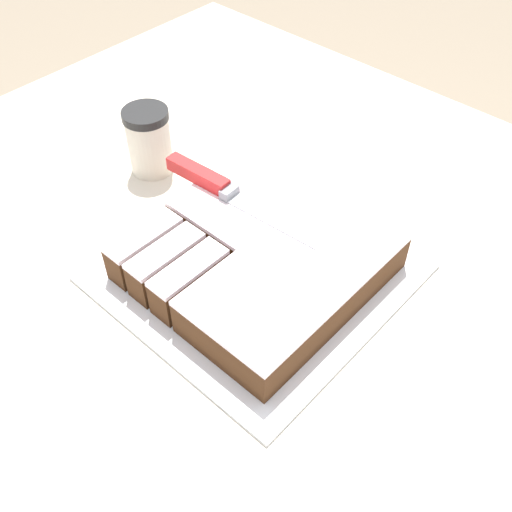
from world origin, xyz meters
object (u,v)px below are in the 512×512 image
(cake, at_px, (260,256))
(knife, at_px, (214,184))
(cake_board, at_px, (256,272))
(coffee_cup, at_px, (151,140))

(cake, relative_size, knife, 1.09)
(cake_board, relative_size, cake, 1.24)
(cake_board, distance_m, coffee_cup, 0.31)
(coffee_cup, bearing_deg, knife, -8.06)
(cake, distance_m, coffee_cup, 0.31)
(knife, bearing_deg, cake, -20.34)
(cake, xyz_separation_m, coffee_cup, (-0.30, 0.06, 0.02))
(cake_board, height_order, knife, knife)
(cake_board, xyz_separation_m, knife, (-0.12, 0.04, 0.07))
(cake, height_order, knife, knife)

